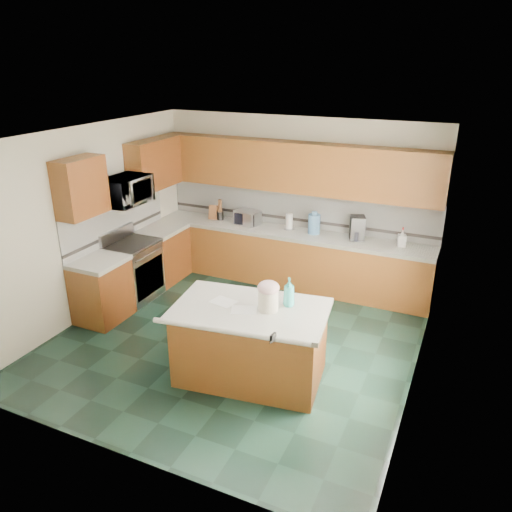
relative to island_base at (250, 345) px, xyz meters
The scene contains 52 objects.
floor 0.94m from the island_base, 129.27° to the left, with size 4.60×4.60×0.00m, color black.
ceiling 2.42m from the island_base, 129.27° to the left, with size 4.60×4.60×0.00m, color white.
wall_back 3.15m from the island_base, 100.13° to the left, with size 4.60×0.04×2.70m, color beige.
wall_front 1.98m from the island_base, 107.61° to the right, with size 4.60×0.04×2.70m, color beige.
wall_left 3.06m from the island_base, 167.18° to the left, with size 0.04×4.60×2.70m, color beige.
wall_right 2.11m from the island_base, 19.92° to the left, with size 0.04×4.60×2.70m, color beige.
back_base_cab 2.70m from the island_base, 101.32° to the left, with size 4.60×0.60×0.86m, color black.
back_countertop 2.74m from the island_base, 101.32° to the left, with size 4.60×0.64×0.06m, color white.
back_upper_cab 3.21m from the island_base, 100.79° to the left, with size 4.60×0.33×0.78m, color black.
back_backsplash 3.09m from the island_base, 100.24° to the left, with size 4.60×0.02×0.63m, color silver.
back_accent_band 3.04m from the island_base, 100.26° to the left, with size 4.60×0.01×0.05m, color black.
left_base_cab_rear 3.19m from the island_base, 142.54° to the left, with size 0.60×0.82×0.86m, color black.
left_counter_rear 3.22m from the island_base, 142.54° to the left, with size 0.64×0.82×0.06m, color white.
left_base_cab_front 2.56m from the island_base, behind, with size 0.60×0.72×0.86m, color black.
left_counter_front 2.60m from the island_base, behind, with size 0.64×0.72×0.06m, color white.
left_backsplash 3.17m from the island_base, 156.96° to the left, with size 0.02×2.30×0.63m, color silver.
left_accent_band 3.12m from the island_base, 156.92° to the left, with size 0.01×2.30×0.05m, color black.
left_upper_cab_rear 3.70m from the island_base, 142.12° to the left, with size 0.33×1.09×0.78m, color black.
left_upper_cab_front 3.09m from the island_base, behind, with size 0.33×0.72×0.78m, color black.
range_body 2.78m from the island_base, 155.59° to the left, with size 0.60×0.76×0.88m, color #B7B7BC.
range_oven_door 2.52m from the island_base, 152.86° to the left, with size 0.02×0.68×0.55m, color black.
range_cooktop 2.82m from the island_base, 155.59° to the left, with size 0.62×0.78×0.04m, color black.
range_handle 2.52m from the island_base, 152.54° to the left, with size 0.02×0.02×0.66m, color #B7B7BC.
range_backguard 3.07m from the island_base, 157.63° to the left, with size 0.06×0.76×0.18m, color #B7B7BC.
microwave 3.07m from the island_base, 155.59° to the left, with size 0.73×0.50×0.41m, color #B7B7BC.
island_base is the anchor object (origin of this frame).
island_top 0.46m from the island_base, ahead, with size 1.74×1.04×0.06m, color white.
island_bullnose 0.69m from the island_base, 90.00° to the right, with size 0.06×0.06×1.74m, color white.
treat_jar 0.64m from the island_base, 11.96° to the left, with size 0.23×0.23×0.24m, color #EFE6CE.
treat_jar_lid 0.79m from the island_base, 11.96° to the left, with size 0.25×0.25×0.15m, color beige.
treat_jar_knob 0.84m from the island_base, 11.96° to the left, with size 0.03×0.03×0.08m, color tan.
treat_jar_knob_end_l 0.83m from the island_base, 14.90° to the left, with size 0.04×0.04×0.04m, color tan.
treat_jar_knob_end_r 0.85m from the island_base, ahead, with size 0.04×0.04×0.04m, color tan.
soap_bottle_island 0.79m from the island_base, 31.29° to the left, with size 0.13×0.13×0.34m, color teal.
paper_sheet_a 0.50m from the island_base, 119.53° to the right, with size 0.28×0.21×0.00m, color white.
paper_sheet_b 0.60m from the island_base, behind, with size 0.28×0.21×0.00m, color white.
clamp_body 0.86m from the island_base, 45.72° to the right, with size 0.03×0.09×0.08m, color black.
clamp_handle 0.88m from the island_base, 48.71° to the right, with size 0.01×0.01×0.06m, color black.
knife_block 3.39m from the island_base, 125.95° to the left, with size 0.13×0.11×0.25m, color #472814.
utensil_crock 3.34m from the island_base, 124.03° to the left, with size 0.12×0.12×0.14m, color black.
utensil_bundle 3.37m from the island_base, 124.03° to the left, with size 0.07×0.07×0.21m, color #472814.
toaster_oven 3.06m from the island_base, 115.84° to the left, with size 0.40×0.27×0.23m, color #B7B7BC.
toaster_oven_door 2.95m from the island_base, 116.96° to the left, with size 0.36×0.01×0.19m, color black.
paper_towel 2.88m from the island_base, 101.88° to the left, with size 0.12×0.12×0.26m, color white.
paper_towel_base 2.85m from the island_base, 101.88° to the left, with size 0.17×0.17×0.01m, color #B7B7BC.
water_jug 2.79m from the island_base, 92.99° to the left, with size 0.19×0.19×0.31m, color #5284B6.
water_jug_neck 2.84m from the island_base, 92.99° to the left, with size 0.09×0.09×0.04m, color #5284B6.
coffee_maker 2.86m from the island_base, 78.71° to the left, with size 0.22×0.24×0.37m, color black.
coffee_carafe 2.79m from the island_base, 78.49° to the left, with size 0.15×0.15×0.15m, color black.
soap_bottle_back 3.03m from the island_base, 65.53° to the left, with size 0.12×0.12×0.26m, color white.
soap_back_cap 3.06m from the island_base, 65.53° to the left, with size 0.02×0.02×0.03m, color red.
window_light_proxy 2.11m from the island_base, 14.30° to the left, with size 0.02×1.40×1.10m, color white.
Camera 1 is at (2.65, -5.17, 3.57)m, focal length 35.00 mm.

